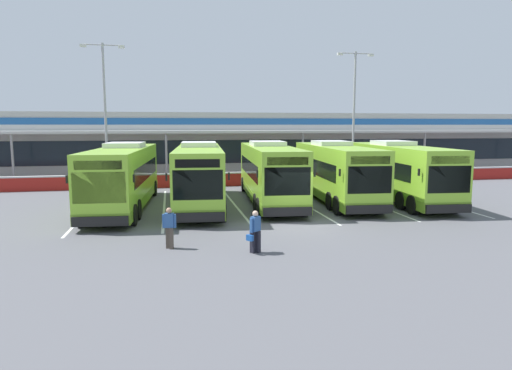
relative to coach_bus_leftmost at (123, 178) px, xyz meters
name	(u,v)px	position (x,y,z in m)	size (l,w,h in m)	color
ground_plane	(296,225)	(8.56, -6.16, -1.79)	(200.00, 200.00, 0.00)	#56565B
terminal_building	(226,142)	(8.56, 20.74, 1.23)	(70.00, 13.00, 6.00)	#B7B7B2
red_barrier_wall	(246,179)	(8.56, 8.34, -1.23)	(60.00, 0.40, 1.10)	maroon
coach_bus_leftmost	(123,178)	(0.00, 0.00, 0.00)	(3.64, 12.30, 3.78)	#8CC633
coach_bus_left_centre	(199,176)	(4.35, 0.07, 0.00)	(3.64, 12.30, 3.78)	#8CC633
coach_bus_centre	(269,174)	(8.76, 0.57, 0.00)	(3.64, 12.30, 3.78)	#8CC633
coach_bus_right_centre	(335,173)	(13.00, 0.36, 0.00)	(3.64, 12.30, 3.78)	#8CC633
coach_bus_rightmost	(398,172)	(17.05, -0.26, 0.00)	(3.64, 12.30, 3.78)	#8CC633
bay_stripe_far_west	(89,210)	(-1.94, -0.16, -1.78)	(0.14, 13.00, 0.01)	silver
bay_stripe_west	(164,207)	(2.26, -0.16, -1.78)	(0.14, 13.00, 0.01)	silver
bay_stripe_mid_west	(235,205)	(6.46, -0.16, -1.78)	(0.14, 13.00, 0.01)	silver
bay_stripe_centre	(302,203)	(10.66, -0.16, -1.78)	(0.14, 13.00, 0.01)	silver
bay_stripe_mid_east	(364,200)	(14.86, -0.16, -1.78)	(0.14, 13.00, 0.01)	silver
bay_stripe_east	(424,198)	(19.06, -0.16, -1.78)	(0.14, 13.00, 0.01)	silver
pedestrian_with_handbag	(255,231)	(5.73, -10.36, -0.93)	(0.61, 0.52, 1.62)	black
pedestrian_child	(169,227)	(2.57, -9.12, -0.91)	(0.54, 0.35, 1.62)	#4C4238
lamp_post_west	(105,106)	(-2.18, 9.98, 4.50)	(3.24, 0.28, 11.00)	#9E9EA3
lamp_post_centre	(354,108)	(18.36, 10.05, 4.50)	(3.24, 0.28, 11.00)	#9E9EA3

